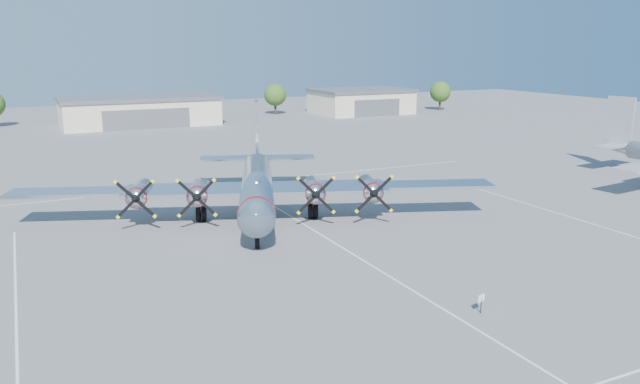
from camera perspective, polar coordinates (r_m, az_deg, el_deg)
name	(u,v)px	position (r m, az deg, el deg)	size (l,w,h in m)	color
ground	(342,248)	(46.68, 2.02, -5.10)	(260.00, 260.00, 0.00)	#5D5D60
parking_lines	(353,254)	(45.22, 3.06, -5.72)	(60.00, 50.08, 0.01)	silver
hangar_center	(140,111)	(123.45, -16.17, 7.16)	(28.60, 14.60, 5.40)	beige
hangar_east	(361,101)	(139.78, 3.76, 8.30)	(20.60, 14.60, 5.40)	beige
tree_east	(275,95)	(137.30, -4.12, 8.84)	(4.80, 4.80, 6.64)	#382619
tree_far_east	(440,92)	(148.95, 10.95, 8.98)	(4.80, 4.80, 6.64)	#382619
main_bomber_b29	(258,214)	(55.96, -5.71, -2.04)	(40.90, 27.97, 9.04)	silver
info_placard	(481,300)	(36.58, 14.54, -9.55)	(0.57, 0.21, 1.11)	black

